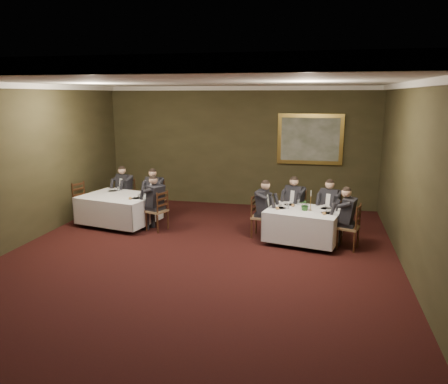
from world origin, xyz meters
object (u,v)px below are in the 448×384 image
at_px(chair_main_endright, 348,236).
at_px(chair_main_endleft, 261,225).
at_px(diner_main_endright, 348,226).
at_px(centerpiece, 305,204).
at_px(table_second, 119,208).
at_px(chair_sec_endright, 157,219).
at_px(chair_sec_endleft, 84,209).
at_px(painting, 310,139).
at_px(chair_sec_backright, 155,207).
at_px(candlestick, 311,203).
at_px(diner_sec_backright, 155,199).
at_px(diner_main_endleft, 261,216).
at_px(table_main, 303,223).
at_px(chair_main_backright, 329,223).
at_px(diner_sec_endright, 157,210).
at_px(diner_sec_backleft, 125,196).
at_px(diner_main_backleft, 295,210).
at_px(chair_sec_backleft, 126,204).
at_px(chair_main_backleft, 294,219).
at_px(diner_main_backright, 329,214).

bearing_deg(chair_main_endright, chair_main_endleft, 93.25).
xyz_separation_m(diner_main_endright, centerpiece, (-0.93, 0.17, 0.39)).
xyz_separation_m(table_second, chair_sec_endright, (1.12, -0.23, -0.17)).
xyz_separation_m(chair_sec_endleft, painting, (5.76, 2.47, 1.74)).
bearing_deg(chair_sec_backright, candlestick, 170.18).
bearing_deg(chair_main_endleft, diner_sec_backright, -100.83).
xyz_separation_m(diner_main_endleft, chair_sec_backright, (-3.02, 1.02, -0.23)).
bearing_deg(chair_sec_backright, chair_main_endleft, 168.01).
bearing_deg(diner_main_endleft, diner_sec_backright, -100.79).
height_order(table_main, chair_sec_endright, chair_sec_endright).
bearing_deg(diner_main_endleft, chair_main_backright, 115.29).
distance_m(chair_main_endright, diner_sec_endright, 4.53).
xyz_separation_m(chair_sec_endright, centerpiece, (3.55, -0.22, 0.62)).
bearing_deg(table_main, candlestick, 1.17).
xyz_separation_m(table_second, diner_sec_backleft, (-0.29, 1.00, 0.06)).
distance_m(chair_main_endleft, diner_main_endright, 1.99).
height_order(diner_main_endleft, chair_sec_backright, diner_main_endleft).
xyz_separation_m(table_second, chair_main_endleft, (3.67, -0.20, -0.17)).
relative_size(diner_main_endright, chair_sec_endleft, 1.35).
xyz_separation_m(table_second, centerpiece, (4.68, -0.45, 0.45)).
bearing_deg(centerpiece, diner_main_backleft, 107.14).
bearing_deg(chair_sec_endright, chair_sec_backleft, 68.59).
distance_m(diner_main_backleft, chair_main_backright, 0.88).
bearing_deg(painting, chair_main_backleft, -96.12).
xyz_separation_m(chair_sec_backleft, diner_sec_backleft, (-0.00, -0.01, 0.23)).
bearing_deg(table_main, chair_main_endleft, 167.87).
bearing_deg(diner_main_backright, diner_sec_backright, 16.07).
xyz_separation_m(diner_main_backright, diner_sec_endright, (-4.11, -0.51, 0.00)).
relative_size(table_second, chair_sec_backleft, 2.05).
bearing_deg(diner_main_endleft, chair_main_backleft, 140.48).
bearing_deg(diner_main_backleft, chair_sec_endright, 36.13).
xyz_separation_m(chair_main_endright, diner_sec_backleft, (-5.90, 1.62, 0.23)).
distance_m(table_main, painting, 3.49).
relative_size(table_second, chair_sec_backright, 2.05).
relative_size(chair_main_endright, diner_sec_backleft, 0.74).
xyz_separation_m(diner_main_backright, diner_sec_backleft, (-5.51, 0.72, 0.00)).
xyz_separation_m(chair_main_backright, chair_main_endleft, (-1.56, -0.49, 0.00)).
distance_m(diner_main_backright, diner_main_endright, 0.98).
height_order(diner_main_backleft, centerpiece, diner_main_backleft).
bearing_deg(diner_sec_backleft, chair_sec_backleft, -90.00).
relative_size(table_second, centerpiece, 7.48).
distance_m(table_main, diner_sec_backleft, 5.13).
bearing_deg(diner_sec_backleft, chair_main_endright, -175.95).
xyz_separation_m(diner_main_endleft, chair_sec_endleft, (-4.80, 0.44, -0.23)).
bearing_deg(table_second, chair_sec_backright, 50.85).
bearing_deg(diner_sec_backleft, candlestick, -176.09).
distance_m(diner_main_backright, diner_sec_backright, 4.59).
height_order(diner_main_endright, painting, painting).
distance_m(table_main, diner_main_endleft, 0.99).
distance_m(chair_sec_backleft, diner_sec_endright, 1.88).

